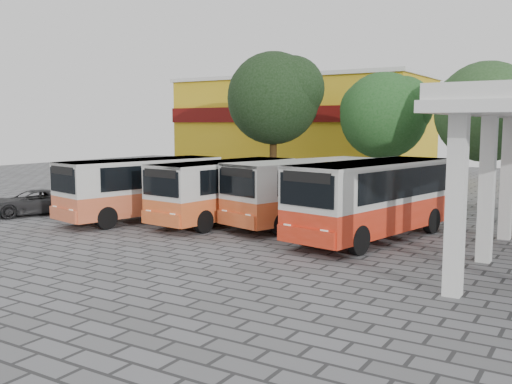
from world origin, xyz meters
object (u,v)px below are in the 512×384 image
Objects in this scene: bus_far_left at (142,185)px; bus_far_right at (373,195)px; bus_centre_left at (225,187)px; bus_centre_right at (306,188)px; parked_car at (32,202)px.

bus_far_right is at bearing 19.68° from bus_far_left.
bus_centre_right is (3.42, 1.32, 0.05)m from bus_centre_left.
bus_centre_right is 3.89m from bus_far_right.
bus_far_left is 7.67m from bus_centre_right.
bus_centre_left is at bearing -142.16° from bus_centre_right.
parked_car is (-16.44, -3.00, -1.14)m from bus_far_right.
bus_centre_right is 13.61m from parked_car.
bus_far_left is 0.98× the size of bus_centre_right.
bus_centre_right reaches higher than parked_car.
bus_far_left is 1.89× the size of parked_car.
bus_far_right reaches higher than bus_centre_left.
bus_far_right reaches higher than bus_far_left.
bus_centre_right is 0.96× the size of bus_far_right.
bus_centre_left is 3.67m from bus_centre_right.
bus_far_left is 10.87m from bus_far_right.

